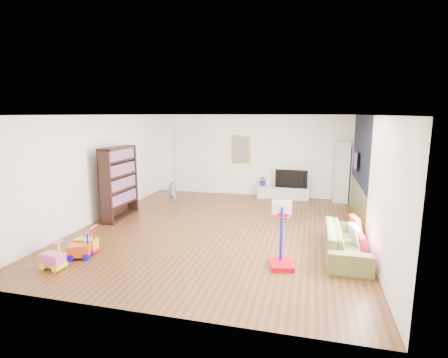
% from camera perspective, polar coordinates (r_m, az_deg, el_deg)
% --- Properties ---
extents(floor, '(6.50, 7.50, 0.00)m').
position_cam_1_polar(floor, '(8.49, -0.67, -8.14)').
color(floor, brown).
rests_on(floor, ground).
extents(ceiling, '(6.50, 7.50, 0.00)m').
position_cam_1_polar(ceiling, '(8.04, -0.71, 10.40)').
color(ceiling, white).
rests_on(ceiling, ground).
extents(wall_back, '(6.50, 0.00, 2.70)m').
position_cam_1_polar(wall_back, '(11.79, 4.02, 3.87)').
color(wall_back, white).
rests_on(wall_back, ground).
extents(wall_front, '(6.50, 0.00, 2.70)m').
position_cam_1_polar(wall_front, '(4.73, -12.55, -6.61)').
color(wall_front, silver).
rests_on(wall_front, ground).
extents(wall_left, '(0.00, 7.50, 2.70)m').
position_cam_1_polar(wall_left, '(9.52, -19.96, 1.64)').
color(wall_left, white).
rests_on(wall_left, ground).
extents(wall_right, '(0.00, 7.50, 2.70)m').
position_cam_1_polar(wall_right, '(7.98, 22.49, -0.16)').
color(wall_right, silver).
rests_on(wall_right, ground).
extents(navy_accent, '(0.01, 3.20, 1.70)m').
position_cam_1_polar(navy_accent, '(9.28, 21.43, 4.45)').
color(navy_accent, black).
rests_on(navy_accent, wall_right).
extents(olive_wainscot, '(0.01, 3.20, 1.00)m').
position_cam_1_polar(olive_wainscot, '(9.51, 20.88, -3.66)').
color(olive_wainscot, brown).
rests_on(olive_wainscot, wall_right).
extents(doorway, '(1.45, 0.06, 2.10)m').
position_cam_1_polar(doorway, '(12.26, -4.81, 2.71)').
color(doorway, white).
rests_on(doorway, ground).
extents(painting_back, '(0.62, 0.06, 0.92)m').
position_cam_1_polar(painting_back, '(11.77, 2.79, 4.85)').
color(painting_back, gold).
rests_on(painting_back, wall_back).
extents(artwork_right, '(0.04, 0.56, 0.46)m').
position_cam_1_polar(artwork_right, '(9.51, 20.77, 2.80)').
color(artwork_right, '#7F3F8C').
rests_on(artwork_right, wall_right).
extents(media_console, '(1.66, 0.44, 0.38)m').
position_cam_1_polar(media_console, '(11.57, 9.61, -2.21)').
color(media_console, silver).
rests_on(media_console, ground).
extents(tall_cabinet, '(0.45, 0.45, 1.89)m').
position_cam_1_polar(tall_cabinet, '(11.42, 18.60, 1.08)').
color(tall_cabinet, silver).
rests_on(tall_cabinet, ground).
extents(bookshelf, '(0.37, 1.30, 1.89)m').
position_cam_1_polar(bookshelf, '(9.52, -16.76, -0.63)').
color(bookshelf, black).
rests_on(bookshelf, ground).
extents(sofa, '(0.77, 1.96, 0.57)m').
position_cam_1_polar(sofa, '(7.26, 19.34, -9.68)').
color(sofa, olive).
rests_on(sofa, ground).
extents(basketball_hoop, '(0.51, 0.58, 1.21)m').
position_cam_1_polar(basketball_hoop, '(6.37, 9.52, -9.05)').
color(basketball_hoop, red).
rests_on(basketball_hoop, ground).
extents(ride_on_yellow, '(0.45, 0.31, 0.56)m').
position_cam_1_polar(ride_on_yellow, '(7.52, -21.62, -9.18)').
color(ride_on_yellow, orange).
rests_on(ride_on_yellow, ground).
extents(ride_on_orange, '(0.45, 0.37, 0.52)m').
position_cam_1_polar(ride_on_orange, '(7.29, -22.64, -10.03)').
color(ride_on_orange, '#E34613').
rests_on(ride_on_orange, ground).
extents(ride_on_pink, '(0.43, 0.30, 0.54)m').
position_cam_1_polar(ride_on_pink, '(7.03, -26.22, -11.01)').
color(ride_on_pink, '#E2539D').
rests_on(ride_on_pink, ground).
extents(child, '(0.30, 0.21, 0.76)m').
position_cam_1_polar(child, '(10.77, -8.41, -2.10)').
color(child, gray).
rests_on(child, ground).
extents(tv, '(1.03, 0.19, 0.59)m').
position_cam_1_polar(tv, '(11.45, 10.97, 0.10)').
color(tv, black).
rests_on(tv, media_console).
extents(vase_plant, '(0.34, 0.29, 0.36)m').
position_cam_1_polar(vase_plant, '(11.58, 6.43, -0.21)').
color(vase_plant, navy).
rests_on(vase_plant, media_console).
extents(pillow_left, '(0.12, 0.36, 0.36)m').
position_cam_1_polar(pillow_left, '(6.72, 21.79, -9.98)').
color(pillow_left, red).
rests_on(pillow_left, sofa).
extents(pillow_center, '(0.20, 0.40, 0.39)m').
position_cam_1_polar(pillow_center, '(7.22, 20.68, -8.48)').
color(pillow_center, white).
rests_on(pillow_center, sofa).
extents(pillow_right, '(0.19, 0.42, 0.40)m').
position_cam_1_polar(pillow_right, '(7.77, 20.75, -7.14)').
color(pillow_right, red).
rests_on(pillow_right, sofa).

